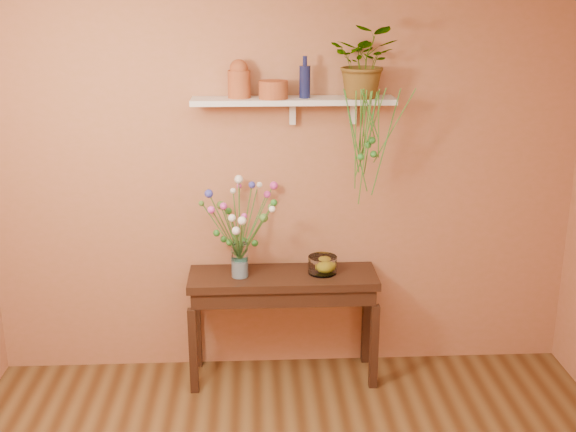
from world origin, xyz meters
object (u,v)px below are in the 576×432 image
object	(u,v)px
spider_plant	(365,62)
glass_vase	(240,263)
glass_bowl	(323,265)
terracotta_jug	(239,79)
sideboard	(283,290)
blue_bottle	(305,81)
bouquet	(242,212)

from	to	relation	value
spider_plant	glass_vase	size ratio (longest dim) A/B	1.95
glass_bowl	glass_vase	bearing A→B (deg)	-176.41
terracotta_jug	spider_plant	size ratio (longest dim) A/B	0.53
sideboard	terracotta_jug	size ratio (longest dim) A/B	5.24
terracotta_jug	spider_plant	xyz separation A→B (m)	(0.79, -0.05, 0.11)
blue_bottle	bouquet	size ratio (longest dim) A/B	0.47
terracotta_jug	spider_plant	distance (m)	0.80
blue_bottle	glass_bowl	xyz separation A→B (m)	(0.12, -0.08, -1.22)
blue_bottle	spider_plant	bearing A→B (deg)	-3.57
sideboard	terracotta_jug	distance (m)	1.43
glass_vase	bouquet	xyz separation A→B (m)	(0.02, 0.02, 0.34)
sideboard	glass_vase	size ratio (longest dim) A/B	5.43
terracotta_jug	bouquet	distance (m)	0.85
bouquet	glass_bowl	distance (m)	0.66
blue_bottle	spider_plant	world-z (taller)	spider_plant
sideboard	spider_plant	world-z (taller)	spider_plant
terracotta_jug	bouquet	size ratio (longest dim) A/B	0.43
terracotta_jug	glass_bowl	xyz separation A→B (m)	(0.54, -0.10, -1.23)
sideboard	glass_bowl	world-z (taller)	glass_bowl
glass_vase	glass_bowl	world-z (taller)	glass_vase
terracotta_jug	glass_bowl	size ratio (longest dim) A/B	1.24
terracotta_jug	glass_vase	bearing A→B (deg)	-97.60
sideboard	bouquet	bearing A→B (deg)	-178.18
blue_bottle	spider_plant	xyz separation A→B (m)	(0.38, -0.02, 0.12)
bouquet	glass_bowl	size ratio (longest dim) A/B	2.86
blue_bottle	glass_bowl	world-z (taller)	blue_bottle
sideboard	spider_plant	distance (m)	1.60
terracotta_jug	blue_bottle	world-z (taller)	blue_bottle
blue_bottle	spider_plant	distance (m)	0.40
terracotta_jug	blue_bottle	bearing A→B (deg)	-3.39
blue_bottle	glass_bowl	distance (m)	1.23
bouquet	glass_vase	bearing A→B (deg)	-141.25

